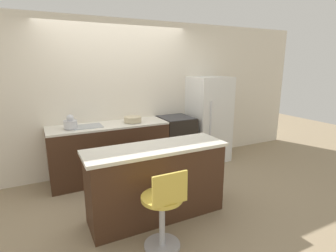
{
  "coord_description": "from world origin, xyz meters",
  "views": [
    {
      "loc": [
        -1.28,
        -3.78,
        1.87
      ],
      "look_at": [
        0.44,
        -0.37,
        0.96
      ],
      "focal_mm": 28.0,
      "sensor_mm": 36.0,
      "label": 1
    }
  ],
  "objects_px": {
    "kettle": "(70,123)",
    "refrigerator": "(209,119)",
    "oven_range": "(176,141)",
    "stool_chair": "(163,211)",
    "mixing_bowl": "(133,119)"
  },
  "relations": [
    {
      "from": "refrigerator",
      "to": "kettle",
      "type": "bearing_deg",
      "value": -179.51
    },
    {
      "from": "stool_chair",
      "to": "kettle",
      "type": "bearing_deg",
      "value": 107.27
    },
    {
      "from": "refrigerator",
      "to": "kettle",
      "type": "relative_size",
      "value": 7.67
    },
    {
      "from": "oven_range",
      "to": "kettle",
      "type": "relative_size",
      "value": 4.33
    },
    {
      "from": "refrigerator",
      "to": "mixing_bowl",
      "type": "distance_m",
      "value": 1.56
    },
    {
      "from": "oven_range",
      "to": "refrigerator",
      "type": "relative_size",
      "value": 0.56
    },
    {
      "from": "oven_range",
      "to": "refrigerator",
      "type": "xyz_separation_m",
      "value": [
        0.71,
        -0.01,
        0.36
      ]
    },
    {
      "from": "kettle",
      "to": "refrigerator",
      "type": "bearing_deg",
      "value": 0.49
    },
    {
      "from": "refrigerator",
      "to": "mixing_bowl",
      "type": "bearing_deg",
      "value": -179.21
    },
    {
      "from": "stool_chair",
      "to": "mixing_bowl",
      "type": "distance_m",
      "value": 2.05
    },
    {
      "from": "oven_range",
      "to": "stool_chair",
      "type": "xyz_separation_m",
      "value": [
        -1.22,
        -1.98,
        -0.03
      ]
    },
    {
      "from": "kettle",
      "to": "mixing_bowl",
      "type": "height_order",
      "value": "kettle"
    },
    {
      "from": "stool_chair",
      "to": "oven_range",
      "type": "bearing_deg",
      "value": 58.36
    },
    {
      "from": "refrigerator",
      "to": "stool_chair",
      "type": "distance_m",
      "value": 2.78
    },
    {
      "from": "kettle",
      "to": "mixing_bowl",
      "type": "bearing_deg",
      "value": 0.0
    }
  ]
}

